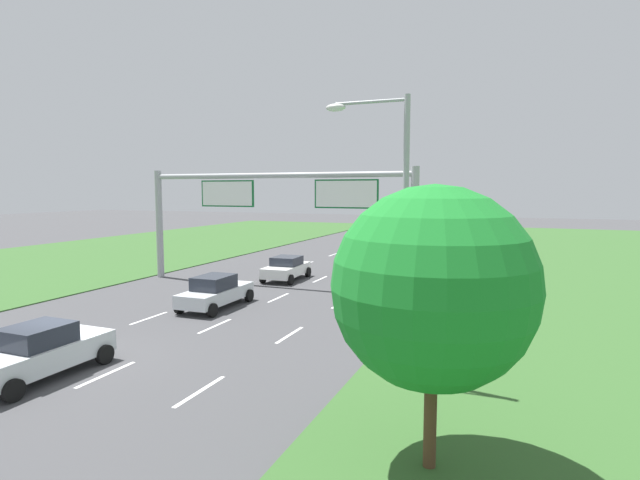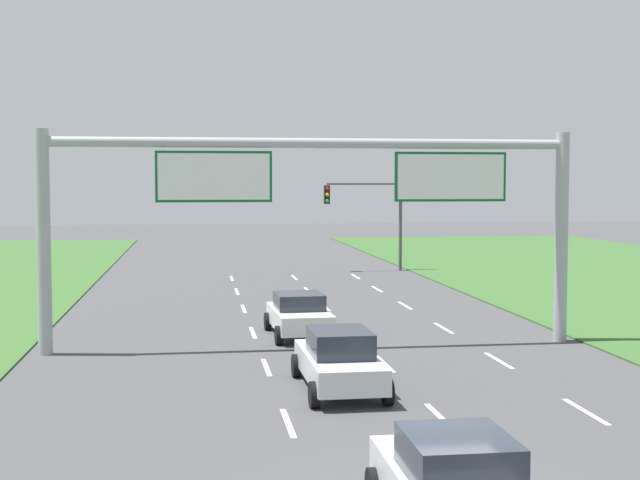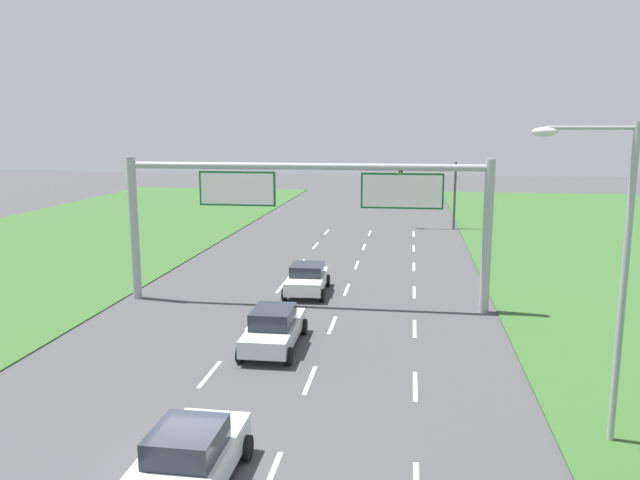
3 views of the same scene
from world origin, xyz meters
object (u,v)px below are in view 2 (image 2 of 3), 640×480
car_near_red (339,360)px  car_lead_silver (299,314)px  traffic_light_mast (369,207)px  sign_gantry (319,196)px

car_near_red → car_lead_silver: car_near_red is taller
car_lead_silver → traffic_light_mast: size_ratio=0.74×
car_lead_silver → sign_gantry: bearing=-82.1°
car_lead_silver → sign_gantry: (0.39, -2.13, 4.15)m
traffic_light_mast → sign_gantry: bearing=-104.9°
car_near_red → traffic_light_mast: bearing=76.7°
car_near_red → traffic_light_mast: (6.75, 30.23, 3.08)m
car_near_red → sign_gantry: 7.30m
car_near_red → traffic_light_mast: 31.12m
car_near_red → sign_gantry: (0.31, 6.02, 4.13)m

